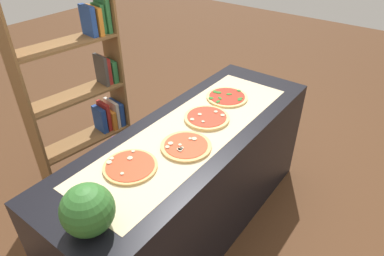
{
  "coord_description": "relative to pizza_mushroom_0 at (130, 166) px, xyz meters",
  "views": [
    {
      "loc": [
        -1.44,
        -1.08,
        2.11
      ],
      "look_at": [
        0.0,
        0.0,
        0.9
      ],
      "focal_mm": 31.83,
      "sensor_mm": 36.0,
      "label": 1
    }
  ],
  "objects": [
    {
      "name": "pizza_mushroom_0",
      "position": [
        0.0,
        0.0,
        0.0
      ],
      "size": [
        0.3,
        0.3,
        0.02
      ],
      "color": "tan",
      "rests_on": "parchment_paper"
    },
    {
      "name": "bookshelf",
      "position": [
        0.49,
        0.99,
        -0.09
      ],
      "size": [
        0.81,
        0.34,
        1.69
      ],
      "color": "brown",
      "rests_on": "ground_plane"
    },
    {
      "name": "parchment_paper",
      "position": [
        0.5,
        -0.05,
        -0.01
      ],
      "size": [
        1.69,
        0.51,
        0.0
      ],
      "primitive_type": "cube",
      "color": "beige",
      "rests_on": "counter"
    },
    {
      "name": "pizza_mushroom_2",
      "position": [
        0.66,
        -0.05,
        0.0
      ],
      "size": [
        0.3,
        0.3,
        0.03
      ],
      "color": "#DBB26B",
      "rests_on": "parchment_paper"
    },
    {
      "name": "watermelon",
      "position": [
        -0.4,
        -0.16,
        0.11
      ],
      "size": [
        0.24,
        0.24,
        0.24
      ],
      "primitive_type": "sphere",
      "color": "#2D6628",
      "rests_on": "counter"
    },
    {
      "name": "pizza_spinach_3",
      "position": [
        0.99,
        -0.01,
        -0.0
      ],
      "size": [
        0.31,
        0.31,
        0.02
      ],
      "color": "#DBB26B",
      "rests_on": "parchment_paper"
    },
    {
      "name": "ground_plane",
      "position": [
        0.5,
        -0.05,
        -0.9
      ],
      "size": [
        12.0,
        12.0,
        0.0
      ],
      "primitive_type": "plane",
      "color": "#4C2D19"
    },
    {
      "name": "pizza_mushroom_1",
      "position": [
        0.33,
        -0.13,
        0.0
      ],
      "size": [
        0.3,
        0.3,
        0.03
      ],
      "color": "tan",
      "rests_on": "parchment_paper"
    },
    {
      "name": "counter",
      "position": [
        0.5,
        -0.05,
        -0.45
      ],
      "size": [
        2.1,
        0.71,
        0.88
      ],
      "primitive_type": "cube",
      "color": "black",
      "rests_on": "ground_plane"
    }
  ]
}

